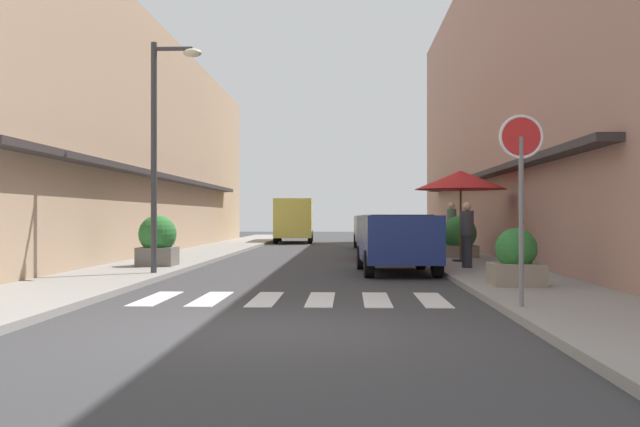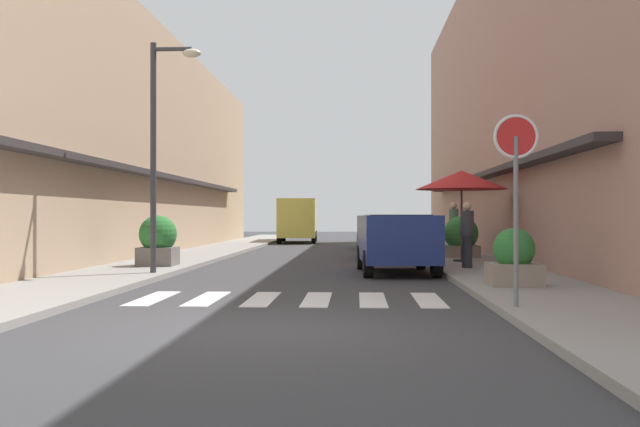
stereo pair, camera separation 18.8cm
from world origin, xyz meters
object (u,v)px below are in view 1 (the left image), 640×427
parked_car_far (376,228)px  pedestrian_walking_near (467,233)px  parked_car_mid (384,231)px  parked_car_near (397,237)px  round_street_sign (521,159)px  planter_corner (516,260)px  pedestrian_walking_far (452,226)px  cafe_umbrella (461,180)px  street_lamp (162,132)px  planter_midblock (157,241)px  delivery_van (294,217)px  planter_far (459,237)px

parked_car_far → pedestrian_walking_near: (1.82, -12.55, 0.07)m
parked_car_mid → pedestrian_walking_near: pedestrian_walking_near is taller
parked_car_near → round_street_sign: round_street_sign is taller
planter_corner → pedestrian_walking_far: (0.48, 11.85, 0.48)m
round_street_sign → cafe_umbrella: round_street_sign is taller
street_lamp → planter_midblock: 3.62m
round_street_sign → cafe_umbrella: (0.74, 10.39, 0.21)m
cafe_umbrella → delivery_van: bearing=109.1°
parked_car_mid → delivery_van: 15.19m
planter_midblock → parked_car_near: bearing=-7.7°
parked_car_far → pedestrian_walking_far: 5.87m
delivery_van → round_street_sign: bearing=-79.1°
planter_far → pedestrian_walking_near: pedestrian_walking_near is taller
pedestrian_walking_near → cafe_umbrella: bearing=-108.3°
delivery_van → planter_corner: size_ratio=5.03×
street_lamp → cafe_umbrella: size_ratio=2.01×
planter_far → planter_midblock: bearing=-152.4°
street_lamp → pedestrian_walking_near: 7.97m
delivery_van → cafe_umbrella: bearing=-70.9°
planter_midblock → pedestrian_walking_near: bearing=-3.1°
parked_car_far → street_lamp: (-5.53, -14.49, 2.47)m
round_street_sign → planter_corner: (0.68, 3.24, -1.66)m
planter_far → round_street_sign: bearing=-94.8°
parked_car_near → planter_midblock: size_ratio=3.05×
parked_car_far → round_street_sign: round_street_sign is taller
planter_corner → round_street_sign: bearing=-101.8°
cafe_umbrella → parked_car_mid: bearing=121.4°
round_street_sign → planter_far: round_street_sign is taller
parked_car_near → planter_far: 5.90m
pedestrian_walking_near → delivery_van: bearing=-86.8°
delivery_van → planter_midblock: size_ratio=4.09×
parked_car_near → parked_car_far: 12.95m
parked_car_far → round_street_sign: bearing=-86.3°
parked_car_far → delivery_van: 8.97m
cafe_umbrella → planter_far: (0.35, 2.46, -1.73)m
parked_car_near → planter_far: bearing=66.0°
street_lamp → planter_corner: (7.52, -2.68, -2.79)m
parked_car_far → cafe_umbrella: (2.05, -10.02, 1.55)m
round_street_sign → planter_midblock: (-7.58, 8.31, -1.49)m
parked_car_mid → round_street_sign: round_street_sign is taller
planter_midblock → parked_car_mid: bearing=40.9°
cafe_umbrella → planter_midblock: cafe_umbrella is taller
round_street_sign → street_lamp: size_ratio=0.52×
cafe_umbrella → pedestrian_walking_far: bearing=85.0°
parked_car_mid → planter_far: (2.39, -0.89, -0.18)m
cafe_umbrella → planter_corner: size_ratio=2.44×
parked_car_near → pedestrian_walking_far: size_ratio=2.25×
planter_corner → pedestrian_walking_near: bearing=92.1°
parked_car_far → pedestrian_walking_far: bearing=-65.2°
parked_car_far → delivery_van: size_ratio=0.83×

